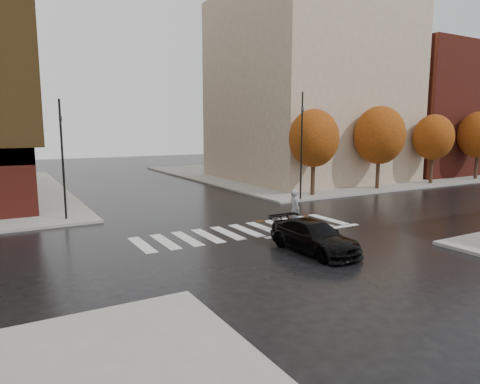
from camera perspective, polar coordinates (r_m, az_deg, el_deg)
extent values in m
plane|color=black|center=(21.73, 1.51, -5.43)|extent=(120.00, 120.00, 0.00)
cube|color=gray|center=(50.70, 9.51, 2.60)|extent=(30.00, 30.00, 0.15)
cube|color=silver|center=(22.15, 0.84, -5.14)|extent=(12.00, 3.00, 0.01)
cube|color=gray|center=(44.98, 9.05, 13.45)|extent=(16.00, 16.00, 18.00)
cube|color=maroon|center=(55.62, 22.84, 9.88)|extent=(14.00, 14.00, 14.00)
cylinder|color=#301C15|center=(33.15, 9.69, 2.04)|extent=(0.32, 0.32, 2.80)
ellipsoid|color=#AB4810|center=(32.95, 9.82, 7.09)|extent=(3.80, 3.80, 4.37)
cylinder|color=#301C15|center=(37.97, 17.89, 2.57)|extent=(0.32, 0.32, 2.80)
ellipsoid|color=#AB4810|center=(37.79, 18.11, 7.21)|extent=(4.20, 4.20, 4.83)
cylinder|color=#301C15|center=(43.38, 24.15, 2.93)|extent=(0.32, 0.32, 2.80)
ellipsoid|color=#AB4810|center=(43.23, 24.38, 6.68)|extent=(3.60, 3.60, 4.14)
cylinder|color=#301C15|center=(49.20, 28.98, 3.19)|extent=(0.32, 0.32, 2.80)
ellipsoid|color=#AB4810|center=(49.06, 29.24, 6.68)|extent=(4.00, 4.00, 4.60)
imported|color=black|center=(18.58, 9.84, -5.88)|extent=(2.05, 4.64, 1.33)
imported|color=maroon|center=(21.94, 7.47, -4.01)|extent=(1.98, 0.90, 1.01)
imported|color=gray|center=(21.75, 7.30, -2.36)|extent=(0.58, 0.80, 2.04)
cylinder|color=black|center=(25.76, -22.57, 3.98)|extent=(0.12, 0.12, 6.67)
imported|color=black|center=(25.70, -22.88, 9.36)|extent=(0.21, 0.19, 0.83)
cylinder|color=black|center=(30.86, 8.20, 6.05)|extent=(0.12, 0.12, 7.58)
imported|color=black|center=(30.86, 8.31, 11.16)|extent=(0.18, 0.21, 0.95)
cylinder|color=yellow|center=(28.44, -27.13, -2.09)|extent=(0.25, 0.25, 0.62)
sphere|color=yellow|center=(28.39, -27.17, -1.48)|extent=(0.27, 0.27, 0.27)
cylinder|color=#4E341C|center=(24.32, 2.74, -3.90)|extent=(0.77, 0.77, 0.01)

